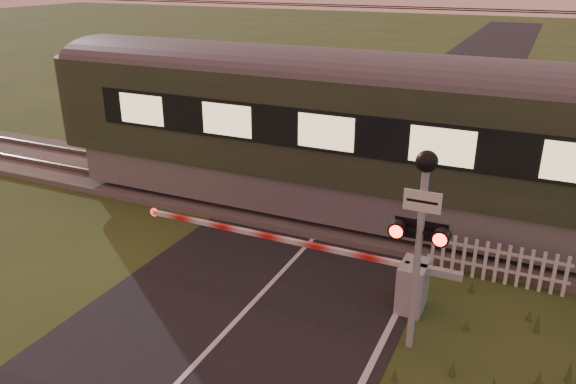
% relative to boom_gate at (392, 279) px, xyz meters
% --- Properties ---
extents(ground, '(160.00, 160.00, 0.00)m').
position_rel_boom_gate_xyz_m(ground, '(-2.54, -2.84, -0.58)').
color(ground, '#2D431A').
rests_on(ground, ground).
extents(road, '(6.00, 140.00, 0.03)m').
position_rel_boom_gate_xyz_m(road, '(-2.52, -3.07, -0.57)').
color(road, black).
rests_on(road, ground).
extents(track_bed, '(140.00, 3.40, 0.39)m').
position_rel_boom_gate_xyz_m(track_bed, '(-2.54, 3.66, -0.51)').
color(track_bed, '#47423D').
rests_on(track_bed, ground).
extents(boom_gate, '(7.26, 0.78, 1.04)m').
position_rel_boom_gate_xyz_m(boom_gate, '(0.00, 0.00, 0.00)').
color(boom_gate, gray).
rests_on(boom_gate, ground).
extents(crossing_signal, '(0.94, 0.37, 3.70)m').
position_rel_boom_gate_xyz_m(crossing_signal, '(0.67, -1.21, 1.97)').
color(crossing_signal, gray).
rests_on(crossing_signal, ground).
extents(picket_fence, '(2.94, 0.08, 0.93)m').
position_rel_boom_gate_xyz_m(picket_fence, '(1.81, 1.77, -0.11)').
color(picket_fence, silver).
rests_on(picket_fence, ground).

